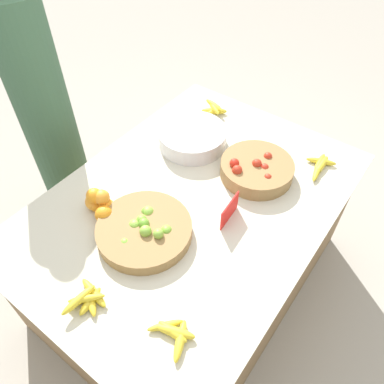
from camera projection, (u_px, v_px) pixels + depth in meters
The scene contains 12 objects.
ground_plane at pixel (192, 279), 2.26m from camera, with size 12.00×12.00×0.00m, color #ADA599.
market_table at pixel (192, 244), 2.00m from camera, with size 1.62×1.16×0.72m.
lime_bowl at pixel (145, 230), 1.57m from camera, with size 0.40×0.40×0.09m.
tomato_basket at pixel (256, 169), 1.82m from camera, with size 0.35×0.35×0.11m.
orange_pile at pixel (99, 203), 1.65m from camera, with size 0.12×0.17×0.12m.
metal_bowl at pixel (192, 137), 1.97m from camera, with size 0.36×0.36×0.09m.
price_sign at pixel (230, 210), 1.62m from camera, with size 0.15×0.02×0.11m.
banana_bunch_front_right at pixel (320, 165), 1.87m from camera, with size 0.22×0.15×0.03m.
banana_bunch_front_left at pixel (87, 298), 1.37m from camera, with size 0.17×0.16×0.05m.
banana_bunch_middle_right at pixel (214, 109), 2.18m from camera, with size 0.12×0.16×0.06m.
banana_bunch_front_center at pixel (174, 333), 1.29m from camera, with size 0.15×0.17×0.03m.
vendor_person at pixel (50, 125), 2.08m from camera, with size 0.29×0.29×1.59m.
Camera 1 is at (-0.93, -0.69, 2.02)m, focal length 35.00 mm.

